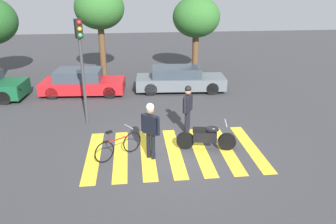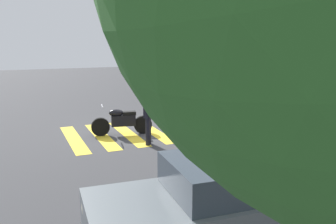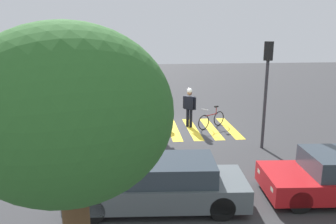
% 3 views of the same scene
% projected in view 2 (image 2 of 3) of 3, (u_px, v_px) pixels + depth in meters
% --- Properties ---
extents(ground_plane, '(60.00, 60.00, 0.00)m').
position_uv_depth(ground_plane, '(152.00, 131.00, 12.49)').
color(ground_plane, '#38383A').
extents(police_motorcycle, '(2.02, 0.67, 1.02)m').
position_uv_depth(police_motorcycle, '(122.00, 122.00, 11.90)').
color(police_motorcycle, black).
rests_on(police_motorcycle, ground_plane).
extents(leaning_bicycle, '(1.49, 1.06, 1.02)m').
position_uv_depth(leaning_bicycle, '(197.00, 115.00, 13.26)').
color(leaning_bicycle, black).
rests_on(leaning_bicycle, ground_plane).
extents(officer_on_foot, '(0.56, 0.49, 1.90)m').
position_uv_depth(officer_on_foot, '(169.00, 96.00, 12.89)').
color(officer_on_foot, black).
rests_on(officer_on_foot, ground_plane).
extents(officer_by_motorcycle, '(0.43, 0.61, 1.87)m').
position_uv_depth(officer_by_motorcycle, '(148.00, 109.00, 10.64)').
color(officer_by_motorcycle, black).
rests_on(officer_by_motorcycle, ground_plane).
extents(crosswalk_stripes, '(5.85, 3.53, 0.01)m').
position_uv_depth(crosswalk_stripes, '(152.00, 131.00, 12.49)').
color(crosswalk_stripes, yellow).
rests_on(crosswalk_stripes, ground_plane).
extents(car_grey_coupe, '(4.76, 2.02, 1.29)m').
position_uv_depth(car_grey_coupe, '(235.00, 197.00, 5.78)').
color(car_grey_coupe, black).
rests_on(car_grey_coupe, ground_plane).
extents(traffic_light_pole, '(0.32, 0.36, 4.15)m').
position_uv_depth(traffic_light_pole, '(284.00, 52.00, 10.67)').
color(traffic_light_pole, '#38383D').
rests_on(traffic_light_pole, ground_plane).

